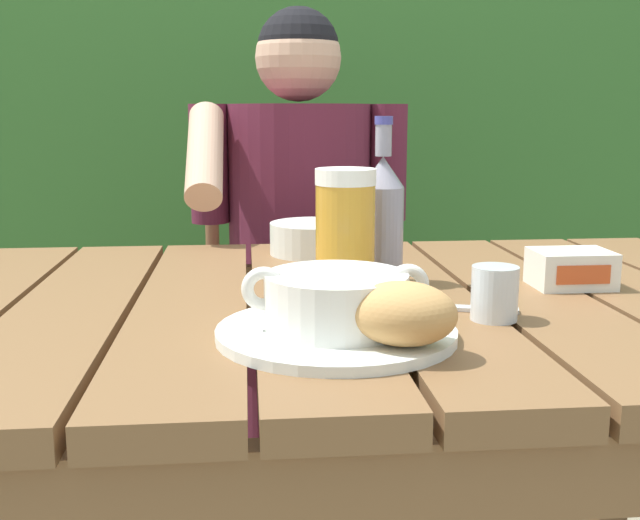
{
  "coord_description": "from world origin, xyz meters",
  "views": [
    {
      "loc": [
        -0.08,
        -1.02,
        0.99
      ],
      "look_at": [
        0.01,
        -0.1,
        0.8
      ],
      "focal_mm": 42.88,
      "sensor_mm": 36.0,
      "label": 1
    }
  ],
  "objects_px": {
    "chair_near_diner": "(296,318)",
    "person_eating": "(299,235)",
    "serving_plate": "(336,333)",
    "butter_tub": "(571,269)",
    "beer_glass": "(345,232)",
    "diner_bowl": "(314,238)",
    "table_knife": "(448,307)",
    "beer_bottle": "(382,217)",
    "water_glass_small": "(495,293)",
    "bread_roll": "(403,314)",
    "soup_bowl": "(336,299)"
  },
  "relations": [
    {
      "from": "serving_plate",
      "to": "table_knife",
      "type": "distance_m",
      "value": 0.19
    },
    {
      "from": "chair_near_diner",
      "to": "beer_glass",
      "type": "height_order",
      "value": "chair_near_diner"
    },
    {
      "from": "beer_bottle",
      "to": "table_knife",
      "type": "height_order",
      "value": "beer_bottle"
    },
    {
      "from": "beer_bottle",
      "to": "water_glass_small",
      "type": "height_order",
      "value": "beer_bottle"
    },
    {
      "from": "water_glass_small",
      "to": "table_knife",
      "type": "distance_m",
      "value": 0.07
    },
    {
      "from": "beer_glass",
      "to": "diner_bowl",
      "type": "xyz_separation_m",
      "value": [
        -0.02,
        0.31,
        -0.06
      ]
    },
    {
      "from": "butter_tub",
      "to": "diner_bowl",
      "type": "xyz_separation_m",
      "value": [
        -0.35,
        0.3,
        0.0
      ]
    },
    {
      "from": "soup_bowl",
      "to": "beer_bottle",
      "type": "xyz_separation_m",
      "value": [
        0.1,
        0.27,
        0.05
      ]
    },
    {
      "from": "serving_plate",
      "to": "chair_near_diner",
      "type": "bearing_deg",
      "value": 88.81
    },
    {
      "from": "person_eating",
      "to": "butter_tub",
      "type": "distance_m",
      "value": 0.73
    },
    {
      "from": "person_eating",
      "to": "serving_plate",
      "type": "height_order",
      "value": "person_eating"
    },
    {
      "from": "serving_plate",
      "to": "table_knife",
      "type": "relative_size",
      "value": 1.88
    },
    {
      "from": "serving_plate",
      "to": "person_eating",
      "type": "bearing_deg",
      "value": 88.74
    },
    {
      "from": "bread_roll",
      "to": "beer_bottle",
      "type": "bearing_deg",
      "value": 83.54
    },
    {
      "from": "beer_glass",
      "to": "bread_roll",
      "type": "bearing_deg",
      "value": -85.1
    },
    {
      "from": "table_knife",
      "to": "butter_tub",
      "type": "bearing_deg",
      "value": 27.88
    },
    {
      "from": "bread_roll",
      "to": "beer_bottle",
      "type": "height_order",
      "value": "beer_bottle"
    },
    {
      "from": "chair_near_diner",
      "to": "water_glass_small",
      "type": "relative_size",
      "value": 13.81
    },
    {
      "from": "beer_bottle",
      "to": "water_glass_small",
      "type": "relative_size",
      "value": 3.66
    },
    {
      "from": "chair_near_diner",
      "to": "water_glass_small",
      "type": "distance_m",
      "value": 1.06
    },
    {
      "from": "person_eating",
      "to": "beer_glass",
      "type": "distance_m",
      "value": 0.66
    },
    {
      "from": "chair_near_diner",
      "to": "beer_glass",
      "type": "bearing_deg",
      "value": -88.97
    },
    {
      "from": "person_eating",
      "to": "water_glass_small",
      "type": "bearing_deg",
      "value": -77.26
    },
    {
      "from": "beer_glass",
      "to": "chair_near_diner",
      "type": "bearing_deg",
      "value": 91.03
    },
    {
      "from": "beer_glass",
      "to": "diner_bowl",
      "type": "distance_m",
      "value": 0.31
    },
    {
      "from": "chair_near_diner",
      "to": "serving_plate",
      "type": "distance_m",
      "value": 1.09
    },
    {
      "from": "beer_bottle",
      "to": "table_knife",
      "type": "xyz_separation_m",
      "value": [
        0.06,
        -0.17,
        -0.09
      ]
    },
    {
      "from": "beer_glass",
      "to": "water_glass_small",
      "type": "height_order",
      "value": "beer_glass"
    },
    {
      "from": "water_glass_small",
      "to": "table_knife",
      "type": "relative_size",
      "value": 0.46
    },
    {
      "from": "person_eating",
      "to": "diner_bowl",
      "type": "height_order",
      "value": "person_eating"
    },
    {
      "from": "beer_glass",
      "to": "beer_bottle",
      "type": "height_order",
      "value": "beer_bottle"
    },
    {
      "from": "chair_near_diner",
      "to": "person_eating",
      "type": "distance_m",
      "value": 0.32
    },
    {
      "from": "person_eating",
      "to": "bread_roll",
      "type": "height_order",
      "value": "person_eating"
    },
    {
      "from": "chair_near_diner",
      "to": "soup_bowl",
      "type": "xyz_separation_m",
      "value": [
        -0.02,
        -1.06,
        0.31
      ]
    },
    {
      "from": "serving_plate",
      "to": "beer_glass",
      "type": "distance_m",
      "value": 0.23
    },
    {
      "from": "chair_near_diner",
      "to": "serving_plate",
      "type": "height_order",
      "value": "chair_near_diner"
    },
    {
      "from": "chair_near_diner",
      "to": "person_eating",
      "type": "xyz_separation_m",
      "value": [
        -0.0,
        -0.2,
        0.25
      ]
    },
    {
      "from": "soup_bowl",
      "to": "water_glass_small",
      "type": "distance_m",
      "value": 0.21
    },
    {
      "from": "table_knife",
      "to": "diner_bowl",
      "type": "bearing_deg",
      "value": 108.51
    },
    {
      "from": "chair_near_diner",
      "to": "person_eating",
      "type": "height_order",
      "value": "person_eating"
    },
    {
      "from": "person_eating",
      "to": "water_glass_small",
      "type": "height_order",
      "value": "person_eating"
    },
    {
      "from": "bread_roll",
      "to": "diner_bowl",
      "type": "relative_size",
      "value": 0.85
    },
    {
      "from": "beer_bottle",
      "to": "water_glass_small",
      "type": "bearing_deg",
      "value": -65.0
    },
    {
      "from": "serving_plate",
      "to": "table_knife",
      "type": "bearing_deg",
      "value": 34.28
    },
    {
      "from": "soup_bowl",
      "to": "bread_roll",
      "type": "height_order",
      "value": "soup_bowl"
    },
    {
      "from": "serving_plate",
      "to": "water_glass_small",
      "type": "xyz_separation_m",
      "value": [
        0.2,
        0.06,
        0.03
      ]
    },
    {
      "from": "beer_bottle",
      "to": "butter_tub",
      "type": "height_order",
      "value": "beer_bottle"
    },
    {
      "from": "water_glass_small",
      "to": "table_knife",
      "type": "height_order",
      "value": "water_glass_small"
    },
    {
      "from": "person_eating",
      "to": "table_knife",
      "type": "bearing_deg",
      "value": -79.55
    },
    {
      "from": "butter_tub",
      "to": "chair_near_diner",
      "type": "bearing_deg",
      "value": 112.48
    }
  ]
}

